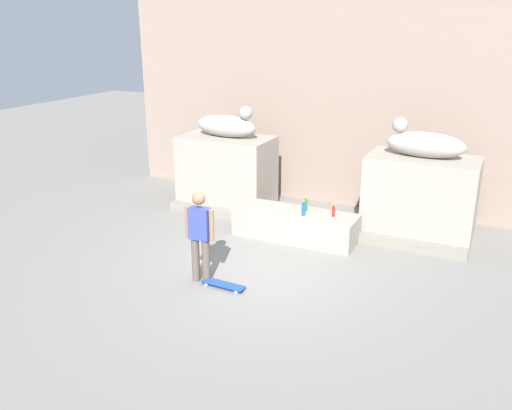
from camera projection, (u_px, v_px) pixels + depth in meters
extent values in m
plane|color=slate|center=(257.00, 273.00, 9.84)|extent=(40.00, 40.00, 0.00)
cube|color=gray|center=(343.00, 71.00, 12.79)|extent=(11.35, 0.60, 6.49)
cube|color=gray|center=(227.00, 172.00, 13.12)|extent=(2.23, 1.26, 1.75)
cube|color=gray|center=(420.00, 198.00, 11.22)|extent=(2.23, 1.26, 1.75)
ellipsoid|color=#9E9891|center=(226.00, 126.00, 12.75)|extent=(1.63, 0.65, 0.52)
sphere|color=#9E9891|center=(246.00, 113.00, 12.38)|extent=(0.32, 0.32, 0.32)
ellipsoid|color=#9E9891|center=(426.00, 145.00, 10.85)|extent=(1.63, 0.65, 0.52)
sphere|color=#9E9891|center=(400.00, 125.00, 10.98)|extent=(0.32, 0.32, 0.32)
cube|color=gray|center=(295.00, 225.00, 11.33)|extent=(2.60, 0.88, 0.60)
cylinder|color=brown|center=(206.00, 261.00, 9.37)|extent=(0.14, 0.14, 0.82)
cylinder|color=brown|center=(196.00, 259.00, 9.44)|extent=(0.14, 0.14, 0.82)
cube|color=#333F99|center=(200.00, 224.00, 9.18)|extent=(0.38, 0.24, 0.56)
sphere|color=#8C6647|center=(199.00, 198.00, 9.03)|extent=(0.23, 0.23, 0.23)
cylinder|color=#8C6647|center=(212.00, 226.00, 9.11)|extent=(0.09, 0.09, 0.58)
cylinder|color=#8C6647|center=(188.00, 222.00, 9.25)|extent=(0.09, 0.09, 0.58)
cube|color=navy|center=(223.00, 284.00, 9.28)|extent=(0.81, 0.23, 0.02)
cylinder|color=white|center=(206.00, 284.00, 9.37)|extent=(0.06, 0.03, 0.06)
cylinder|color=white|center=(211.00, 281.00, 9.48)|extent=(0.06, 0.03, 0.06)
cylinder|color=white|center=(236.00, 292.00, 9.10)|extent=(0.06, 0.03, 0.06)
cylinder|color=white|center=(240.00, 288.00, 9.22)|extent=(0.06, 0.03, 0.06)
cylinder|color=red|center=(333.00, 212.00, 10.93)|extent=(0.06, 0.06, 0.20)
cylinder|color=red|center=(334.00, 206.00, 10.88)|extent=(0.03, 0.03, 0.06)
cylinder|color=yellow|center=(334.00, 204.00, 10.87)|extent=(0.03, 0.03, 0.01)
cylinder|color=#194C99|center=(303.00, 210.00, 10.98)|extent=(0.07, 0.07, 0.25)
cylinder|color=#194C99|center=(304.00, 202.00, 10.93)|extent=(0.03, 0.03, 0.06)
cylinder|color=yellow|center=(304.00, 201.00, 10.91)|extent=(0.04, 0.04, 0.01)
cylinder|color=#1E722D|center=(305.00, 205.00, 11.25)|extent=(0.08, 0.08, 0.23)
cylinder|color=#1E722D|center=(306.00, 199.00, 11.20)|extent=(0.03, 0.03, 0.06)
cylinder|color=yellow|center=(306.00, 197.00, 11.19)|extent=(0.04, 0.04, 0.01)
cube|color=gray|center=(305.00, 225.00, 11.88)|extent=(6.85, 0.50, 0.18)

